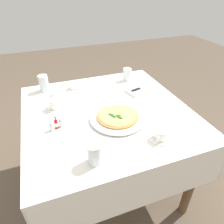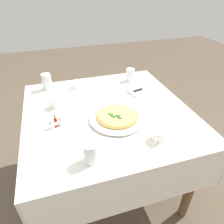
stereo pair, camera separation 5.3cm
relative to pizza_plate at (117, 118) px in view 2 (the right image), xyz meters
The scene contains 16 objects.
ground_plane 0.76m from the pizza_plate, 104.00° to the left, with size 8.00×8.00×0.00m, color brown.
dining_table 0.19m from the pizza_plate, 104.00° to the left, with size 1.08×1.08×0.74m.
pizza_plate is the anchor object (origin of this frame).
pizza 0.01m from the pizza_plate, 154.52° to the right, with size 0.26×0.26×0.02m.
coffee_cup_near_right 0.43m from the pizza_plate, 142.92° to the left, with size 0.13×0.13×0.07m.
coffee_cup_right_edge 0.29m from the pizza_plate, 58.31° to the right, with size 0.13×0.13×0.06m.
coffee_cup_far_right 0.53m from the pizza_plate, 108.19° to the left, with size 0.13×0.13×0.06m.
water_glass_far_left 0.58m from the pizza_plate, 60.61° to the left, with size 0.07×0.07×0.10m.
water_glass_center_back 0.68m from the pizza_plate, 125.51° to the left, with size 0.07×0.07×0.12m.
water_glass_left_edge 0.37m from the pizza_plate, 128.50° to the right, with size 0.07×0.07×0.11m.
napkin_folded 0.42m from the pizza_plate, 43.35° to the left, with size 0.24×0.18×0.02m.
dinner_knife 0.42m from the pizza_plate, 43.17° to the left, with size 0.19×0.07×0.01m.
hot_sauce_bottle 0.37m from the pizza_plate, behind, with size 0.02×0.02×0.08m.
salt_shaker 0.34m from the pizza_plate, behind, with size 0.03×0.03×0.06m.
pepper_shaker 0.40m from the pizza_plate, behind, with size 0.03×0.03×0.06m.
menu_card 0.53m from the pizza_plate, 128.08° to the left, with size 0.02×0.09×0.06m.
Camera 2 is at (-0.31, -1.09, 1.49)m, focal length 32.72 mm.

